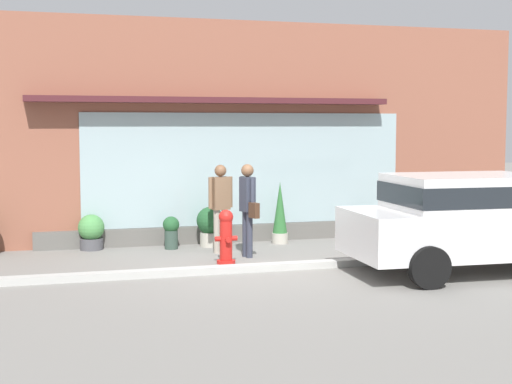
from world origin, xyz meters
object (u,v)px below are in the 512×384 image
at_px(parked_car_white, 472,217).
at_px(potted_plant_window_right, 280,214).
at_px(pedestrian_with_handbag, 248,203).
at_px(potted_plant_near_hydrant, 412,212).
at_px(fire_hydrant, 226,236).
at_px(potted_plant_window_left, 171,231).
at_px(potted_plant_by_entrance, 91,232).
at_px(pedestrian_passerby, 221,201).
at_px(potted_plant_window_center, 210,225).

relative_size(parked_car_white, potted_plant_window_right, 3.38).
xyz_separation_m(pedestrian_with_handbag, potted_plant_near_hydrant, (4.21, 1.62, -0.48)).
xyz_separation_m(fire_hydrant, potted_plant_window_left, (-0.69, 1.80, -0.13)).
xyz_separation_m(potted_plant_window_right, potted_plant_by_entrance, (-3.82, 0.27, -0.26)).
bearing_deg(potted_plant_window_right, potted_plant_by_entrance, 175.96).
relative_size(potted_plant_window_right, potted_plant_window_left, 1.98).
distance_m(pedestrian_with_handbag, parked_car_white, 4.01).
relative_size(pedestrian_with_handbag, parked_car_white, 0.40).
bearing_deg(fire_hydrant, potted_plant_by_entrance, 135.97).
height_order(fire_hydrant, pedestrian_with_handbag, pedestrian_with_handbag).
height_order(pedestrian_passerby, potted_plant_window_left, pedestrian_passerby).
height_order(potted_plant_near_hydrant, potted_plant_window_left, potted_plant_near_hydrant).
xyz_separation_m(pedestrian_passerby, potted_plant_by_entrance, (-2.38, 1.03, -0.65)).
bearing_deg(potted_plant_by_entrance, potted_plant_window_center, -5.67).
xyz_separation_m(potted_plant_window_right, potted_plant_window_center, (-1.47, 0.04, -0.18)).
bearing_deg(potted_plant_window_center, potted_plant_by_entrance, 174.33).
bearing_deg(parked_car_white, fire_hydrant, 154.72).
relative_size(potted_plant_window_center, potted_plant_window_left, 1.24).
distance_m(parked_car_white, potted_plant_window_right, 4.37).
bearing_deg(parked_car_white, potted_plant_window_left, 141.84).
relative_size(potted_plant_near_hydrant, potted_plant_window_center, 1.36).
distance_m(pedestrian_with_handbag, potted_plant_window_left, 1.91).
relative_size(fire_hydrant, potted_plant_near_hydrant, 0.88).
bearing_deg(fire_hydrant, potted_plant_near_hydrant, 24.02).
height_order(parked_car_white, potted_plant_near_hydrant, parked_car_white).
bearing_deg(pedestrian_with_handbag, potted_plant_window_center, -178.82).
distance_m(pedestrian_passerby, parked_car_white, 4.69).
relative_size(potted_plant_window_right, potted_plant_near_hydrant, 1.17).
bearing_deg(pedestrian_passerby, potted_plant_window_right, -166.22).
bearing_deg(potted_plant_window_right, potted_plant_window_left, -178.14).
xyz_separation_m(potted_plant_window_right, potted_plant_near_hydrant, (3.15, 0.24, -0.10)).
bearing_deg(potted_plant_near_hydrant, potted_plant_window_left, -176.71).
distance_m(potted_plant_window_right, potted_plant_near_hydrant, 3.16).
height_order(potted_plant_near_hydrant, potted_plant_window_center, potted_plant_near_hydrant).
bearing_deg(parked_car_white, potted_plant_near_hydrant, 77.88).
bearing_deg(potted_plant_near_hydrant, potted_plant_by_entrance, 179.74).
bearing_deg(pedestrian_passerby, parked_car_white, 125.55).
xyz_separation_m(pedestrian_with_handbag, pedestrian_passerby, (-0.38, 0.62, -0.00)).
bearing_deg(pedestrian_with_handbag, potted_plant_window_right, 127.75).
xyz_separation_m(potted_plant_near_hydrant, potted_plant_window_center, (-4.62, -0.20, -0.09)).
bearing_deg(fire_hydrant, potted_plant_window_right, 49.53).
bearing_deg(potted_plant_window_right, potted_plant_window_center, 178.59).
xyz_separation_m(pedestrian_with_handbag, potted_plant_window_left, (-1.23, 1.31, -0.65)).
xyz_separation_m(pedestrian_passerby, parked_car_white, (3.58, -3.03, -0.08)).
bearing_deg(potted_plant_near_hydrant, parked_car_white, -103.99).
bearing_deg(potted_plant_near_hydrant, pedestrian_with_handbag, -158.91).
xyz_separation_m(pedestrian_with_handbag, potted_plant_window_right, (1.06, 1.39, -0.39)).
relative_size(parked_car_white, potted_plant_near_hydrant, 3.97).
distance_m(parked_car_white, potted_plant_window_center, 5.29).
height_order(potted_plant_window_left, potted_plant_by_entrance, potted_plant_by_entrance).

